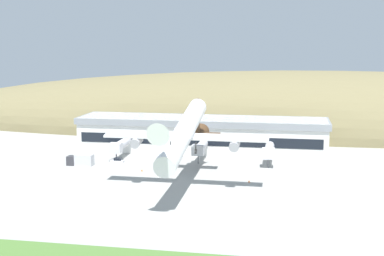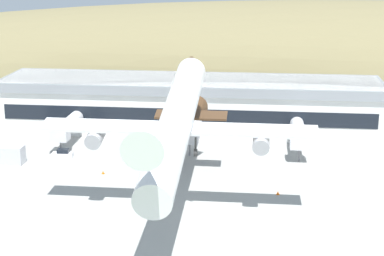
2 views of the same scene
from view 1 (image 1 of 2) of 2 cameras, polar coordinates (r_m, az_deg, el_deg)
name	(u,v)px [view 1 (image 1 of 2)]	position (r m, az deg, el deg)	size (l,w,h in m)	color
ground_plane	(223,197)	(118.47, 3.35, -7.40)	(464.25, 464.25, 0.00)	#9E9E99
hill_backdrop	(323,130)	(214.83, 13.85, -0.18)	(349.67, 70.28, 45.99)	olive
terminal_building	(202,132)	(166.63, 1.06, -0.45)	(77.41, 16.97, 10.57)	white
jetway_0	(120,145)	(157.51, -7.66, -1.83)	(3.38, 12.97, 5.43)	silver
jetway_1	(200,148)	(152.63, 0.88, -2.10)	(3.38, 11.71, 5.43)	silver
jetway_2	(269,150)	(150.08, 8.21, -2.39)	(3.38, 12.96, 5.43)	silver
cargo_airplane	(184,133)	(122.01, -0.81, -0.56)	(38.31, 49.83, 13.70)	white
service_car_1	(117,161)	(152.26, -7.97, -3.51)	(3.81, 1.83, 1.53)	silver
fuel_truck	(81,160)	(151.14, -11.78, -3.38)	(7.40, 2.62, 3.11)	#333338
traffic_cone_0	(249,181)	(131.47, 6.11, -5.64)	(0.52, 0.52, 0.58)	orange
traffic_cone_1	(142,170)	(142.27, -5.37, -4.50)	(0.52, 0.52, 0.58)	orange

